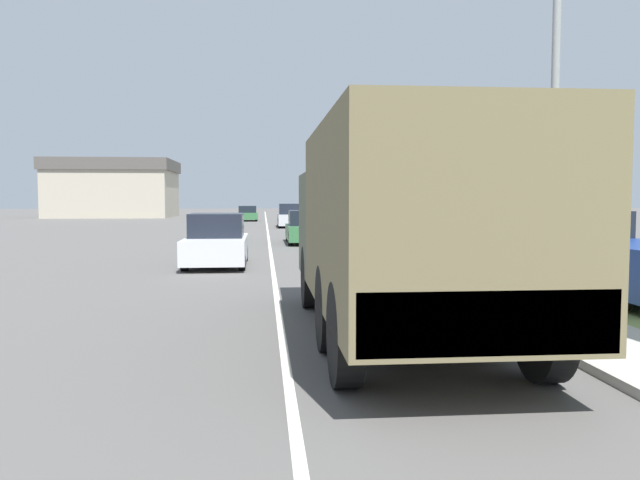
{
  "coord_description": "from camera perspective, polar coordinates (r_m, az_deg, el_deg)",
  "views": [
    {
      "loc": [
        -0.28,
        1.96,
        2.1
      ],
      "look_at": [
        0.71,
        12.71,
        1.37
      ],
      "focal_mm": 35.0,
      "sensor_mm": 36.0,
      "label": 1
    }
  ],
  "objects": [
    {
      "name": "car_second_ahead",
      "position": [
        29.07,
        -1.35,
        1.06
      ],
      "size": [
        1.71,
        4.44,
        1.53
      ],
      "color": "#336B3D",
      "rests_on": "ground"
    },
    {
      "name": "ground_plane",
      "position": [
        38.1,
        -4.79,
        0.68
      ],
      "size": [
        180.0,
        180.0,
        0.0
      ],
      "primitive_type": "plane",
      "color": "#565451"
    },
    {
      "name": "car_third_ahead",
      "position": [
        45.34,
        -2.76,
        2.15
      ],
      "size": [
        1.77,
        4.88,
        1.7
      ],
      "color": "#B7BABF",
      "rests_on": "ground"
    },
    {
      "name": "pickup_truck",
      "position": [
        14.99,
        24.31,
        -1.24
      ],
      "size": [
        1.9,
        5.54,
        1.79
      ],
      "color": "navy",
      "rests_on": "grass_strip_right"
    },
    {
      "name": "utility_box",
      "position": [
        13.52,
        23.51,
        -3.82
      ],
      "size": [
        0.55,
        0.45,
        0.7
      ],
      "color": "#3D7042",
      "rests_on": "grass_strip_right"
    },
    {
      "name": "building_distant",
      "position": [
        73.12,
        -18.29,
        4.51
      ],
      "size": [
        13.17,
        11.3,
        6.3
      ],
      "color": "#B2A893",
      "rests_on": "ground"
    },
    {
      "name": "grass_strip_right",
      "position": [
        39.19,
        8.34,
        0.75
      ],
      "size": [
        7.0,
        120.0,
        0.02
      ],
      "color": "olive",
      "rests_on": "ground"
    },
    {
      "name": "sidewalk_right",
      "position": [
        38.39,
        1.94,
        0.8
      ],
      "size": [
        1.8,
        120.0,
        0.12
      ],
      "color": "#ADAAA3",
      "rests_on": "ground"
    },
    {
      "name": "car_fourth_ahead",
      "position": [
        58.0,
        -6.63,
        2.37
      ],
      "size": [
        1.82,
        4.05,
        1.39
      ],
      "color": "#336B3D",
      "rests_on": "ground"
    },
    {
      "name": "car_nearest_ahead",
      "position": [
        19.66,
        -9.42,
        -0.21
      ],
      "size": [
        1.84,
        4.29,
        1.62
      ],
      "color": "silver",
      "rests_on": "ground"
    },
    {
      "name": "lane_centre_stripe",
      "position": [
        38.1,
        -4.79,
        0.68
      ],
      "size": [
        0.12,
        120.0,
        0.0
      ],
      "color": "silver",
      "rests_on": "ground"
    },
    {
      "name": "lamp_post",
      "position": [
        11.74,
        19.79,
        14.5
      ],
      "size": [
        1.69,
        0.24,
        7.05
      ],
      "color": "gray",
      "rests_on": "sidewalk_right"
    },
    {
      "name": "military_truck",
      "position": [
        9.27,
        7.5,
        1.48
      ],
      "size": [
        2.59,
        7.67,
        3.08
      ],
      "color": "#474C38",
      "rests_on": "ground"
    }
  ]
}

